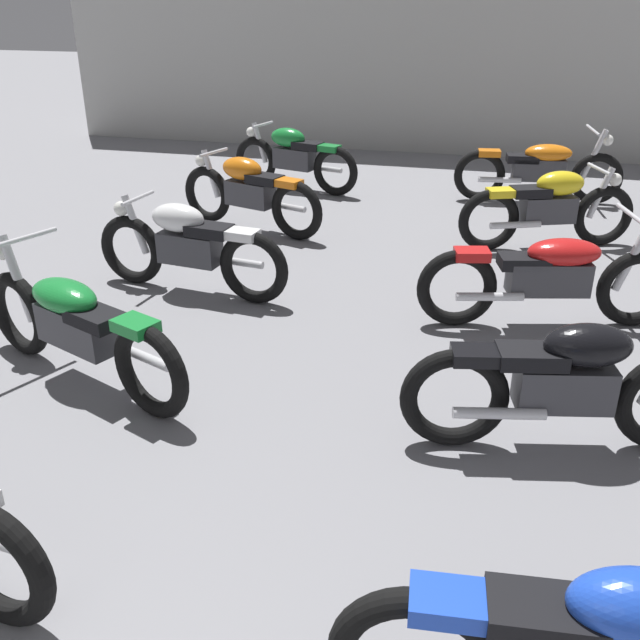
{
  "coord_description": "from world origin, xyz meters",
  "views": [
    {
      "loc": [
        1.08,
        0.9,
        2.62
      ],
      "look_at": [
        0.0,
        5.15,
        0.55
      ],
      "focal_mm": 39.9,
      "sensor_mm": 36.0,
      "label": 1
    }
  ],
  "objects": [
    {
      "name": "motorcycle_right_row_3",
      "position": [
        1.58,
        6.66,
        0.45
      ],
      "size": [
        2.13,
        0.83,
        0.97
      ],
      "color": "black",
      "rests_on": "ground"
    },
    {
      "name": "motorcycle_right_row_4",
      "position": [
        1.65,
        8.71,
        0.46
      ],
      "size": [
        1.88,
        0.82,
        0.88
      ],
      "color": "black",
      "rests_on": "ground"
    },
    {
      "name": "motorcycle_left_row_2",
      "position": [
        -1.7,
        4.85,
        0.45
      ],
      "size": [
        2.05,
        1.02,
        0.97
      ],
      "color": "black",
      "rests_on": "ground"
    },
    {
      "name": "motorcycle_left_row_5",
      "position": [
        -1.71,
        10.41,
        0.46
      ],
      "size": [
        1.93,
        0.68,
        0.88
      ],
      "color": "black",
      "rests_on": "ground"
    },
    {
      "name": "motorcycle_left_row_4",
      "position": [
        -1.7,
        8.51,
        0.46
      ],
      "size": [
        1.91,
        0.75,
        0.88
      ],
      "color": "black",
      "rests_on": "ground"
    },
    {
      "name": "motorcycle_right_row_2",
      "position": [
        1.61,
        4.85,
        0.46
      ],
      "size": [
        1.95,
        0.65,
        0.88
      ],
      "color": "black",
      "rests_on": "ground"
    },
    {
      "name": "back_wall",
      "position": [
        0.0,
        13.37,
        1.8
      ],
      "size": [
        13.29,
        0.24,
        3.6
      ],
      "primitive_type": "cube",
      "color": "#B2B2AD",
      "rests_on": "ground"
    },
    {
      "name": "motorcycle_right_row_5",
      "position": [
        1.6,
        10.56,
        0.45
      ],
      "size": [
        2.17,
        0.68,
        0.97
      ],
      "color": "black",
      "rests_on": "ground"
    },
    {
      "name": "motorcycle_left_row_3",
      "position": [
        -1.61,
        6.59,
        0.46
      ],
      "size": [
        1.97,
        0.5,
        0.88
      ],
      "color": "black",
      "rests_on": "ground"
    }
  ]
}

